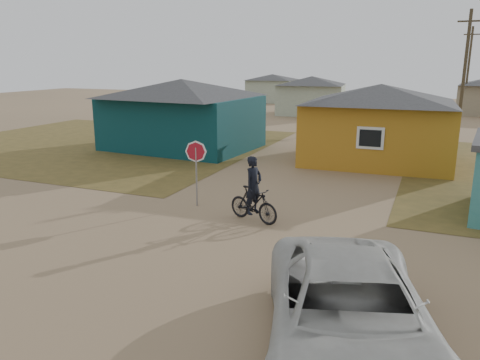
% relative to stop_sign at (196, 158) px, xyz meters
% --- Properties ---
extents(ground, '(120.00, 120.00, 0.00)m').
position_rel_stop_sign_xyz_m(ground, '(2.46, -3.73, -1.73)').
color(ground, '#927554').
extents(grass_nw, '(20.00, 18.00, 0.00)m').
position_rel_stop_sign_xyz_m(grass_nw, '(-11.54, 9.27, -1.72)').
color(grass_nw, brown).
rests_on(grass_nw, ground).
extents(house_teal, '(8.93, 7.08, 4.00)m').
position_rel_stop_sign_xyz_m(house_teal, '(-6.04, 9.77, 0.33)').
color(house_teal, '#093135').
rests_on(house_teal, ground).
extents(house_yellow, '(7.72, 6.76, 3.90)m').
position_rel_stop_sign_xyz_m(house_yellow, '(4.96, 10.27, 0.28)').
color(house_yellow, '#B2761B').
rests_on(house_yellow, ground).
extents(house_pale_west, '(7.04, 6.15, 3.60)m').
position_rel_stop_sign_xyz_m(house_pale_west, '(-3.54, 30.27, 0.13)').
color(house_pale_west, '#A3AF97').
rests_on(house_pale_west, ground).
extents(house_pale_north, '(6.28, 5.81, 3.40)m').
position_rel_stop_sign_xyz_m(house_pale_north, '(-11.54, 42.27, 0.03)').
color(house_pale_north, '#A3AF97').
rests_on(house_pale_north, ground).
extents(utility_pole_near, '(1.40, 0.20, 8.00)m').
position_rel_stop_sign_xyz_m(utility_pole_near, '(8.96, 18.27, 2.41)').
color(utility_pole_near, '#453A29').
rests_on(utility_pole_near, ground).
extents(utility_pole_far, '(1.40, 0.20, 8.00)m').
position_rel_stop_sign_xyz_m(utility_pole_far, '(9.96, 34.27, 2.41)').
color(utility_pole_far, '#453A29').
rests_on(utility_pole_far, ground).
extents(stop_sign, '(0.76, 0.18, 2.34)m').
position_rel_stop_sign_xyz_m(stop_sign, '(0.00, 0.00, 0.00)').
color(stop_sign, gray).
rests_on(stop_sign, ground).
extents(cyclist, '(1.95, 1.08, 2.12)m').
position_rel_stop_sign_xyz_m(cyclist, '(2.45, -0.79, -0.96)').
color(cyclist, black).
rests_on(cyclist, ground).
extents(vehicle, '(4.39, 6.51, 1.66)m').
position_rel_stop_sign_xyz_m(vehicle, '(6.51, -6.86, -0.90)').
color(vehicle, '#B7B7B3').
rests_on(vehicle, ground).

